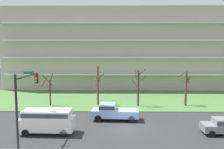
% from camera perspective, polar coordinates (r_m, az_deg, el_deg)
% --- Properties ---
extents(ground, '(160.00, 160.00, 0.00)m').
position_cam_1_polar(ground, '(25.47, 3.69, -12.68)').
color(ground, '#2D2D30').
extents(grass_lawn_strip, '(80.00, 16.00, 0.08)m').
position_cam_1_polar(grass_lawn_strip, '(38.97, 2.65, -6.00)').
color(grass_lawn_strip, '#477238').
rests_on(grass_lawn_strip, ground).
extents(apartment_building, '(48.23, 14.11, 16.68)m').
position_cam_1_polar(apartment_building, '(52.69, 2.18, 6.23)').
color(apartment_building, '#B2A899').
rests_on(apartment_building, ground).
extents(tree_far_left, '(1.76, 2.01, 4.90)m').
position_cam_1_polar(tree_far_left, '(35.25, -15.00, -3.62)').
color(tree_far_left, '#423023').
rests_on(tree_far_left, ground).
extents(tree_left, '(2.07, 2.08, 5.78)m').
position_cam_1_polar(tree_left, '(34.48, -3.47, -2.50)').
color(tree_left, brown).
rests_on(tree_left, ground).
extents(tree_center, '(2.11, 2.12, 5.44)m').
position_cam_1_polar(tree_center, '(33.84, 6.48, -2.87)').
color(tree_center, '#4C3828').
rests_on(tree_center, ground).
extents(tree_right, '(1.98, 1.82, 5.05)m').
position_cam_1_polar(tree_right, '(35.65, 17.58, -2.92)').
color(tree_right, brown).
rests_on(tree_right, ground).
extents(pickup_blue_near_left, '(5.51, 2.31, 1.95)m').
position_cam_1_polar(pickup_blue_near_left, '(27.55, 0.28, -9.01)').
color(pickup_blue_near_left, '#8CB2E0').
rests_on(pickup_blue_near_left, ground).
extents(van_white_center_left, '(5.26, 2.15, 2.36)m').
position_cam_1_polar(van_white_center_left, '(24.04, -15.51, -10.55)').
color(van_white_center_left, white).
rests_on(van_white_center_left, ground).
extents(traffic_signal_mast, '(0.90, 5.13, 6.32)m').
position_cam_1_polar(traffic_signal_mast, '(21.01, -20.51, -4.92)').
color(traffic_signal_mast, black).
rests_on(traffic_signal_mast, ground).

